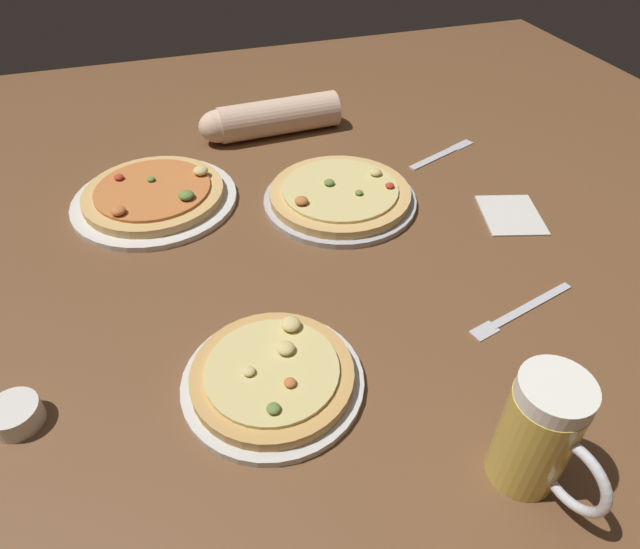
{
  "coord_description": "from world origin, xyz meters",
  "views": [
    {
      "loc": [
        -0.21,
        -0.66,
        0.63
      ],
      "look_at": [
        0.0,
        0.0,
        0.02
      ],
      "focal_mm": 30.41,
      "sensor_mm": 36.0,
      "label": 1
    }
  ],
  "objects_px": {
    "beer_mug_dark": "(540,435)",
    "fork_left": "(521,310)",
    "pizza_plate_near": "(273,377)",
    "pizza_plate_side": "(154,196)",
    "napkin_folded": "(511,214)",
    "diner_arm": "(266,119)",
    "ramekin_sauce": "(15,415)",
    "pizza_plate_far": "(340,196)",
    "knife_right": "(442,154)"
  },
  "relations": [
    {
      "from": "beer_mug_dark",
      "to": "knife_right",
      "type": "bearing_deg",
      "value": 69.36
    },
    {
      "from": "ramekin_sauce",
      "to": "diner_arm",
      "type": "distance_m",
      "value": 0.88
    },
    {
      "from": "pizza_plate_side",
      "to": "pizza_plate_far",
      "type": "bearing_deg",
      "value": -18.0
    },
    {
      "from": "pizza_plate_side",
      "to": "diner_arm",
      "type": "relative_size",
      "value": 0.96
    },
    {
      "from": "pizza_plate_near",
      "to": "ramekin_sauce",
      "type": "height_order",
      "value": "pizza_plate_near"
    },
    {
      "from": "pizza_plate_far",
      "to": "fork_left",
      "type": "bearing_deg",
      "value": -65.93
    },
    {
      "from": "knife_right",
      "to": "beer_mug_dark",
      "type": "bearing_deg",
      "value": -110.64
    },
    {
      "from": "pizza_plate_far",
      "to": "knife_right",
      "type": "bearing_deg",
      "value": 21.37
    },
    {
      "from": "beer_mug_dark",
      "to": "knife_right",
      "type": "xyz_separation_m",
      "value": [
        0.28,
        0.76,
        -0.08
      ]
    },
    {
      "from": "pizza_plate_side",
      "to": "napkin_folded",
      "type": "xyz_separation_m",
      "value": [
        0.68,
        -0.27,
        -0.01
      ]
    },
    {
      "from": "fork_left",
      "to": "pizza_plate_side",
      "type": "bearing_deg",
      "value": 136.56
    },
    {
      "from": "pizza_plate_side",
      "to": "napkin_folded",
      "type": "distance_m",
      "value": 0.73
    },
    {
      "from": "napkin_folded",
      "to": "ramekin_sauce",
      "type": "bearing_deg",
      "value": -166.55
    },
    {
      "from": "napkin_folded",
      "to": "pizza_plate_far",
      "type": "bearing_deg",
      "value": 154.19
    },
    {
      "from": "ramekin_sauce",
      "to": "knife_right",
      "type": "height_order",
      "value": "ramekin_sauce"
    },
    {
      "from": "pizza_plate_far",
      "to": "diner_arm",
      "type": "relative_size",
      "value": 0.9
    },
    {
      "from": "pizza_plate_side",
      "to": "beer_mug_dark",
      "type": "relative_size",
      "value": 1.95
    },
    {
      "from": "pizza_plate_near",
      "to": "beer_mug_dark",
      "type": "height_order",
      "value": "beer_mug_dark"
    },
    {
      "from": "fork_left",
      "to": "diner_arm",
      "type": "bearing_deg",
      "value": 108.55
    },
    {
      "from": "pizza_plate_far",
      "to": "ramekin_sauce",
      "type": "bearing_deg",
      "value": -148.05
    },
    {
      "from": "knife_right",
      "to": "fork_left",
      "type": "bearing_deg",
      "value": -103.58
    },
    {
      "from": "beer_mug_dark",
      "to": "fork_left",
      "type": "distance_m",
      "value": 0.31
    },
    {
      "from": "fork_left",
      "to": "knife_right",
      "type": "relative_size",
      "value": 1.1
    },
    {
      "from": "beer_mug_dark",
      "to": "napkin_folded",
      "type": "distance_m",
      "value": 0.58
    },
    {
      "from": "pizza_plate_side",
      "to": "fork_left",
      "type": "height_order",
      "value": "pizza_plate_side"
    },
    {
      "from": "ramekin_sauce",
      "to": "diner_arm",
      "type": "height_order",
      "value": "diner_arm"
    },
    {
      "from": "napkin_folded",
      "to": "fork_left",
      "type": "height_order",
      "value": "napkin_folded"
    },
    {
      "from": "fork_left",
      "to": "pizza_plate_far",
      "type": "bearing_deg",
      "value": 114.07
    },
    {
      "from": "fork_left",
      "to": "pizza_plate_near",
      "type": "bearing_deg",
      "value": -177.66
    },
    {
      "from": "pizza_plate_side",
      "to": "fork_left",
      "type": "bearing_deg",
      "value": -43.44
    },
    {
      "from": "pizza_plate_far",
      "to": "napkin_folded",
      "type": "relative_size",
      "value": 2.27
    },
    {
      "from": "pizza_plate_near",
      "to": "beer_mug_dark",
      "type": "xyz_separation_m",
      "value": [
        0.26,
        -0.23,
        0.07
      ]
    },
    {
      "from": "beer_mug_dark",
      "to": "knife_right",
      "type": "distance_m",
      "value": 0.81
    },
    {
      "from": "pizza_plate_side",
      "to": "ramekin_sauce",
      "type": "distance_m",
      "value": 0.53
    },
    {
      "from": "fork_left",
      "to": "knife_right",
      "type": "distance_m",
      "value": 0.53
    },
    {
      "from": "pizza_plate_near",
      "to": "ramekin_sauce",
      "type": "relative_size",
      "value": 3.82
    },
    {
      "from": "pizza_plate_side",
      "to": "diner_arm",
      "type": "xyz_separation_m",
      "value": [
        0.29,
        0.22,
        0.03
      ]
    },
    {
      "from": "napkin_folded",
      "to": "knife_right",
      "type": "relative_size",
      "value": 0.7
    },
    {
      "from": "napkin_folded",
      "to": "diner_arm",
      "type": "distance_m",
      "value": 0.63
    },
    {
      "from": "pizza_plate_near",
      "to": "napkin_folded",
      "type": "bearing_deg",
      "value": 24.87
    },
    {
      "from": "fork_left",
      "to": "knife_right",
      "type": "bearing_deg",
      "value": 76.42
    },
    {
      "from": "ramekin_sauce",
      "to": "diner_arm",
      "type": "bearing_deg",
      "value": 53.93
    },
    {
      "from": "ramekin_sauce",
      "to": "fork_left",
      "type": "bearing_deg",
      "value": -2.0
    },
    {
      "from": "beer_mug_dark",
      "to": "napkin_folded",
      "type": "xyz_separation_m",
      "value": [
        0.3,
        0.49,
        -0.08
      ]
    },
    {
      "from": "pizza_plate_far",
      "to": "napkin_folded",
      "type": "xyz_separation_m",
      "value": [
        0.31,
        -0.15,
        -0.01
      ]
    },
    {
      "from": "pizza_plate_far",
      "to": "ramekin_sauce",
      "type": "distance_m",
      "value": 0.69
    },
    {
      "from": "pizza_plate_near",
      "to": "ramekin_sauce",
      "type": "distance_m",
      "value": 0.34
    },
    {
      "from": "ramekin_sauce",
      "to": "fork_left",
      "type": "xyz_separation_m",
      "value": [
        0.76,
        -0.03,
        -0.01
      ]
    },
    {
      "from": "pizza_plate_near",
      "to": "pizza_plate_side",
      "type": "height_order",
      "value": "same"
    },
    {
      "from": "pizza_plate_side",
      "to": "ramekin_sauce",
      "type": "xyz_separation_m",
      "value": [
        -0.22,
        -0.49,
        0.0
      ]
    }
  ]
}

